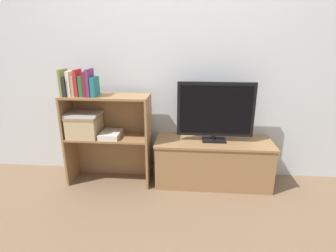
# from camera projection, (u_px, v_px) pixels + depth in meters

# --- Properties ---
(ground_plane) EXTENTS (16.00, 16.00, 0.00)m
(ground_plane) POSITION_uv_depth(u_px,v_px,m) (167.00, 190.00, 2.48)
(ground_plane) COLOR brown
(wall_back) EXTENTS (10.00, 0.05, 2.40)m
(wall_back) POSITION_uv_depth(u_px,v_px,m) (170.00, 57.00, 2.52)
(wall_back) COLOR silver
(wall_back) RESTS_ON ground_plane
(tv_stand) EXTENTS (1.11, 0.42, 0.44)m
(tv_stand) POSITION_uv_depth(u_px,v_px,m) (213.00, 162.00, 2.56)
(tv_stand) COLOR olive
(tv_stand) RESTS_ON ground_plane
(tv) EXTENTS (0.71, 0.14, 0.56)m
(tv) POSITION_uv_depth(u_px,v_px,m) (215.00, 111.00, 2.40)
(tv) COLOR black
(tv) RESTS_ON tv_stand
(bookshelf_lower_tier) EXTENTS (0.80, 0.31, 0.48)m
(bookshelf_lower_tier) POSITION_uv_depth(u_px,v_px,m) (111.00, 150.00, 2.64)
(bookshelf_lower_tier) COLOR olive
(bookshelf_lower_tier) RESTS_ON ground_plane
(bookshelf_upper_tier) EXTENTS (0.80, 0.31, 0.40)m
(bookshelf_upper_tier) POSITION_uv_depth(u_px,v_px,m) (108.00, 109.00, 2.50)
(bookshelf_upper_tier) COLOR olive
(bookshelf_upper_tier) RESTS_ON bookshelf_lower_tier
(book_olive) EXTENTS (0.02, 0.15, 0.24)m
(book_olive) POSITION_uv_depth(u_px,v_px,m) (64.00, 83.00, 2.35)
(book_olive) COLOR olive
(book_olive) RESTS_ON bookshelf_upper_tier
(book_charcoal) EXTENTS (0.03, 0.15, 0.17)m
(book_charcoal) POSITION_uv_depth(u_px,v_px,m) (67.00, 86.00, 2.35)
(book_charcoal) COLOR #232328
(book_charcoal) RESTS_ON bookshelf_upper_tier
(book_ivory) EXTENTS (0.03, 0.13, 0.22)m
(book_ivory) POSITION_uv_depth(u_px,v_px,m) (71.00, 84.00, 2.34)
(book_ivory) COLOR silver
(book_ivory) RESTS_ON bookshelf_upper_tier
(book_tan) EXTENTS (0.03, 0.12, 0.19)m
(book_tan) POSITION_uv_depth(u_px,v_px,m) (75.00, 86.00, 2.35)
(book_tan) COLOR tan
(book_tan) RESTS_ON bookshelf_upper_tier
(book_crimson) EXTENTS (0.03, 0.13, 0.24)m
(book_crimson) POSITION_uv_depth(u_px,v_px,m) (78.00, 83.00, 2.34)
(book_crimson) COLOR #B22328
(book_crimson) RESTS_ON bookshelf_upper_tier
(book_forest) EXTENTS (0.04, 0.12, 0.18)m
(book_forest) POSITION_uv_depth(u_px,v_px,m) (83.00, 86.00, 2.34)
(book_forest) COLOR #286638
(book_forest) RESTS_ON bookshelf_upper_tier
(book_maroon) EXTENTS (0.03, 0.13, 0.22)m
(book_maroon) POSITION_uv_depth(u_px,v_px,m) (86.00, 84.00, 2.33)
(book_maroon) COLOR maroon
(book_maroon) RESTS_ON bookshelf_upper_tier
(book_plum) EXTENTS (0.03, 0.15, 0.24)m
(book_plum) POSITION_uv_depth(u_px,v_px,m) (90.00, 83.00, 2.33)
(book_plum) COLOR #6B2D66
(book_plum) RESTS_ON bookshelf_upper_tier
(book_teal) EXTENTS (0.04, 0.15, 0.17)m
(book_teal) POSITION_uv_depth(u_px,v_px,m) (95.00, 87.00, 2.33)
(book_teal) COLOR #1E7075
(book_teal) RESTS_ON bookshelf_upper_tier
(storage_basket_left) EXTENTS (0.29, 0.28, 0.21)m
(storage_basket_left) POSITION_uv_depth(u_px,v_px,m) (85.00, 124.00, 2.49)
(storage_basket_left) COLOR tan
(storage_basket_left) RESTS_ON bookshelf_lower_tier
(laptop) EXTENTS (0.31, 0.24, 0.02)m
(laptop) POSITION_uv_depth(u_px,v_px,m) (83.00, 114.00, 2.46)
(laptop) COLOR #BCBCC1
(laptop) RESTS_ON storage_basket_left
(magazine_stack) EXTENTS (0.18, 0.25, 0.05)m
(magazine_stack) POSITION_uv_depth(u_px,v_px,m) (111.00, 134.00, 2.50)
(magazine_stack) COLOR silver
(magazine_stack) RESTS_ON bookshelf_lower_tier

